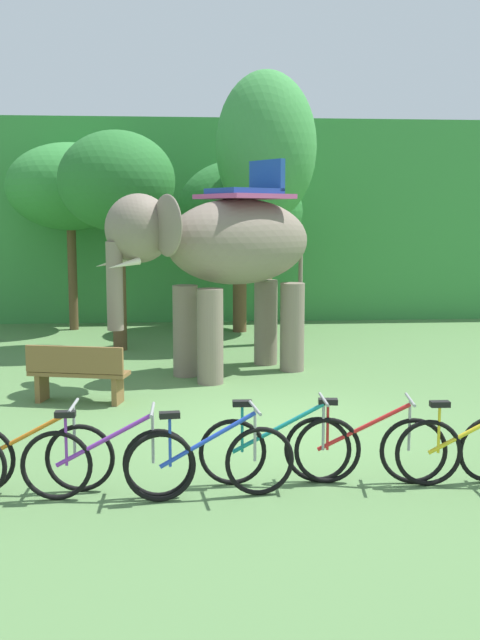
{
  "coord_description": "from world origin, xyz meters",
  "views": [
    {
      "loc": [
        -1.23,
        -9.83,
        2.8
      ],
      "look_at": [
        -0.36,
        1.0,
        1.3
      ],
      "focal_mm": 42.5,
      "sensor_mm": 36.0,
      "label": 1
    }
  ],
  "objects_px": {
    "elephant": "(224,250)",
    "bike_teal": "(280,448)",
    "bike_purple": "(107,461)",
    "bike_red": "(365,447)",
    "bike_yellow": "(476,449)",
    "tree_center_left": "(70,187)",
    "bike_blue": "(210,461)",
    "tree_right": "(266,149)",
    "wooden_bench": "(77,372)",
    "tree_far_right": "(117,183)",
    "bike_orange": "(30,456)",
    "tree_center_right": "(240,212)"
  },
  "relations": [
    {
      "from": "bike_teal",
      "to": "wooden_bench",
      "type": "distance_m",
      "value": 4.48
    },
    {
      "from": "tree_right",
      "to": "elephant",
      "type": "height_order",
      "value": "tree_right"
    },
    {
      "from": "bike_purple",
      "to": "tree_right",
      "type": "bearing_deg",
      "value": 73.82
    },
    {
      "from": "tree_center_right",
      "to": "bike_blue",
      "type": "height_order",
      "value": "tree_center_right"
    },
    {
      "from": "tree_right",
      "to": "elephant",
      "type": "xyz_separation_m",
      "value": [
        -1.08,
        -3.13,
        -2.0
      ]
    },
    {
      "from": "elephant",
      "to": "bike_teal",
      "type": "relative_size",
      "value": 2.35
    },
    {
      "from": "bike_purple",
      "to": "bike_red",
      "type": "distance_m",
      "value": 2.67
    },
    {
      "from": "elephant",
      "to": "bike_teal",
      "type": "xyz_separation_m",
      "value": [
        0.26,
        -5.51,
        -1.82
      ]
    },
    {
      "from": "tree_right",
      "to": "bike_teal",
      "type": "bearing_deg",
      "value": -95.46
    },
    {
      "from": "tree_center_left",
      "to": "bike_purple",
      "type": "height_order",
      "value": "tree_center_left"
    },
    {
      "from": "bike_blue",
      "to": "wooden_bench",
      "type": "relative_size",
      "value": 1.1
    },
    {
      "from": "tree_right",
      "to": "wooden_bench",
      "type": "bearing_deg",
      "value": -124.32
    },
    {
      "from": "tree_center_right",
      "to": "bike_teal",
      "type": "xyz_separation_m",
      "value": [
        -0.42,
        -10.57,
        -2.5
      ]
    },
    {
      "from": "bike_purple",
      "to": "wooden_bench",
      "type": "height_order",
      "value": "bike_purple"
    },
    {
      "from": "tree_far_right",
      "to": "elephant",
      "type": "bearing_deg",
      "value": -53.44
    },
    {
      "from": "bike_purple",
      "to": "bike_yellow",
      "type": "relative_size",
      "value": 1.0
    },
    {
      "from": "bike_blue",
      "to": "tree_center_left",
      "type": "bearing_deg",
      "value": 104.08
    },
    {
      "from": "bike_blue",
      "to": "elephant",
      "type": "bearing_deg",
      "value": 85.23
    },
    {
      "from": "bike_purple",
      "to": "bike_teal",
      "type": "relative_size",
      "value": 1.0
    },
    {
      "from": "elephant",
      "to": "bike_blue",
      "type": "relative_size",
      "value": 2.36
    },
    {
      "from": "tree_center_right",
      "to": "wooden_bench",
      "type": "bearing_deg",
      "value": -113.38
    },
    {
      "from": "tree_far_right",
      "to": "bike_blue",
      "type": "relative_size",
      "value": 2.65
    },
    {
      "from": "tree_center_right",
      "to": "bike_yellow",
      "type": "height_order",
      "value": "tree_center_right"
    },
    {
      "from": "bike_purple",
      "to": "bike_red",
      "type": "bearing_deg",
      "value": 5.31
    },
    {
      "from": "tree_center_right",
      "to": "bike_teal",
      "type": "height_order",
      "value": "tree_center_right"
    },
    {
      "from": "elephant",
      "to": "bike_purple",
      "type": "relative_size",
      "value": 2.36
    },
    {
      "from": "tree_far_right",
      "to": "tree_center_right",
      "type": "height_order",
      "value": "tree_far_right"
    },
    {
      "from": "tree_right",
      "to": "wooden_bench",
      "type": "relative_size",
      "value": 3.75
    },
    {
      "from": "tree_center_left",
      "to": "wooden_bench",
      "type": "xyz_separation_m",
      "value": [
        1.08,
        -7.56,
        -3.0
      ]
    },
    {
      "from": "tree_center_left",
      "to": "elephant",
      "type": "bearing_deg",
      "value": -59.31
    },
    {
      "from": "tree_center_left",
      "to": "bike_yellow",
      "type": "relative_size",
      "value": 2.66
    },
    {
      "from": "tree_far_right",
      "to": "tree_right",
      "type": "bearing_deg",
      "value": 7.16
    },
    {
      "from": "tree_far_right",
      "to": "bike_orange",
      "type": "relative_size",
      "value": 2.64
    },
    {
      "from": "tree_center_left",
      "to": "bike_teal",
      "type": "relative_size",
      "value": 2.66
    },
    {
      "from": "tree_center_left",
      "to": "bike_yellow",
      "type": "height_order",
      "value": "tree_center_left"
    },
    {
      "from": "tree_center_left",
      "to": "bike_orange",
      "type": "relative_size",
      "value": 2.66
    },
    {
      "from": "bike_teal",
      "to": "wooden_bench",
      "type": "bearing_deg",
      "value": 125.01
    },
    {
      "from": "bike_yellow",
      "to": "bike_teal",
      "type": "bearing_deg",
      "value": 174.54
    },
    {
      "from": "tree_far_right",
      "to": "tree_center_right",
      "type": "distance_m",
      "value": 3.61
    },
    {
      "from": "tree_far_right",
      "to": "elephant",
      "type": "xyz_separation_m",
      "value": [
        2.03,
        -2.74,
        -1.26
      ]
    },
    {
      "from": "bike_red",
      "to": "bike_yellow",
      "type": "bearing_deg",
      "value": -7.85
    },
    {
      "from": "bike_purple",
      "to": "bike_teal",
      "type": "height_order",
      "value": "same"
    },
    {
      "from": "bike_blue",
      "to": "tree_center_right",
      "type": "bearing_deg",
      "value": 83.92
    },
    {
      "from": "elephant",
      "to": "bike_teal",
      "type": "height_order",
      "value": "elephant"
    },
    {
      "from": "tree_far_right",
      "to": "bike_yellow",
      "type": "bearing_deg",
      "value": -62.91
    },
    {
      "from": "bike_red",
      "to": "bike_yellow",
      "type": "distance_m",
      "value": 1.14
    },
    {
      "from": "tree_center_left",
      "to": "bike_red",
      "type": "bearing_deg",
      "value": -68.01
    },
    {
      "from": "bike_purple",
      "to": "tree_center_left",
      "type": "bearing_deg",
      "value": 99.31
    },
    {
      "from": "bike_yellow",
      "to": "wooden_bench",
      "type": "distance_m",
      "value": 6.01
    },
    {
      "from": "tree_far_right",
      "to": "bike_purple",
      "type": "height_order",
      "value": "tree_far_right"
    }
  ]
}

